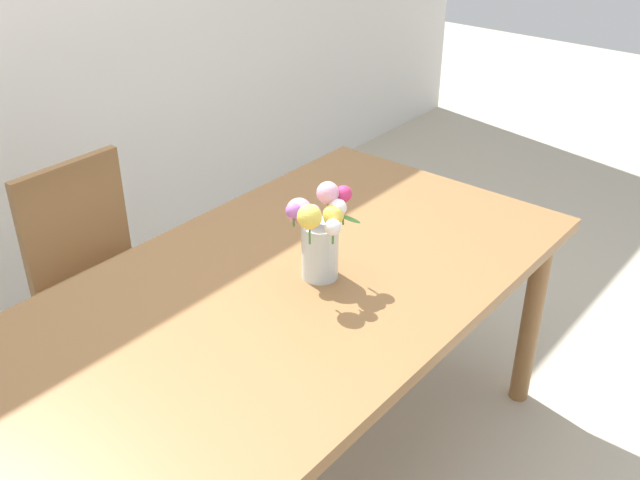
% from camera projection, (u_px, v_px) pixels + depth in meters
% --- Properties ---
extents(ground_plane, '(12.00, 12.00, 0.00)m').
position_uv_depth(ground_plane, '(293.00, 471.00, 2.48)').
color(ground_plane, '#B7AD99').
extents(dining_table, '(1.83, 1.01, 0.76)m').
position_uv_depth(dining_table, '(288.00, 306.00, 2.14)').
color(dining_table, olive).
rests_on(dining_table, ground_plane).
extents(chair_far, '(0.42, 0.42, 0.90)m').
position_uv_depth(chair_far, '(99.00, 268.00, 2.63)').
color(chair_far, olive).
rests_on(chair_far, ground_plane).
extents(flower_vase, '(0.20, 0.22, 0.30)m').
position_uv_depth(flower_vase, '(319.00, 231.00, 2.05)').
color(flower_vase, silver).
rests_on(flower_vase, dining_table).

